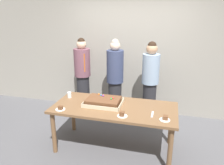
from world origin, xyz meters
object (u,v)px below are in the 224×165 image
(sheet_cake, at_px, (103,101))
(plated_slice_near_right, at_px, (122,115))
(party_table, at_px, (114,111))
(plated_slice_far_left, at_px, (165,119))
(person_serving_front, at_px, (115,79))
(person_green_shirt_behind, at_px, (150,82))
(plated_slice_near_left, at_px, (60,109))
(person_striped_tie_right, at_px, (83,76))
(cake_server_utensil, at_px, (152,114))
(drink_cup_nearest, at_px, (69,95))

(sheet_cake, xyz_separation_m, plated_slice_near_right, (0.39, -0.35, -0.02))
(party_table, xyz_separation_m, plated_slice_far_left, (0.80, -0.26, 0.10))
(person_serving_front, bearing_deg, plated_slice_near_right, 15.00)
(person_green_shirt_behind, bearing_deg, person_serving_front, -57.09)
(plated_slice_near_left, height_order, person_serving_front, person_serving_front)
(plated_slice_far_left, height_order, person_striped_tie_right, person_striped_tie_right)
(plated_slice_near_right, distance_m, plated_slice_far_left, 0.60)
(cake_server_utensil, bearing_deg, drink_cup_nearest, 168.49)
(plated_slice_near_right, bearing_deg, plated_slice_near_left, -178.36)
(person_serving_front, height_order, person_striped_tie_right, person_serving_front)
(cake_server_utensil, bearing_deg, plated_slice_near_left, -171.70)
(plated_slice_near_right, xyz_separation_m, person_striped_tie_right, (-1.18, 1.42, 0.09))
(sheet_cake, distance_m, drink_cup_nearest, 0.67)
(plated_slice_near_right, bearing_deg, plated_slice_far_left, 4.29)
(drink_cup_nearest, xyz_separation_m, person_green_shirt_behind, (1.31, 0.87, 0.07))
(plated_slice_far_left, relative_size, person_striped_tie_right, 0.09)
(plated_slice_far_left, height_order, drink_cup_nearest, drink_cup_nearest)
(plated_slice_near_left, distance_m, person_green_shirt_behind, 1.84)
(plated_slice_near_right, height_order, plated_slice_far_left, plated_slice_near_right)
(person_striped_tie_right, bearing_deg, person_serving_front, 47.27)
(sheet_cake, relative_size, person_striped_tie_right, 0.36)
(sheet_cake, distance_m, plated_slice_near_left, 0.69)
(party_table, height_order, sheet_cake, sheet_cake)
(plated_slice_far_left, bearing_deg, drink_cup_nearest, 165.52)
(plated_slice_near_left, bearing_deg, plated_slice_near_right, 1.64)
(drink_cup_nearest, relative_size, cake_server_utensil, 0.50)
(party_table, distance_m, plated_slice_near_left, 0.84)
(cake_server_utensil, xyz_separation_m, person_serving_front, (-0.86, 1.17, 0.12))
(plated_slice_far_left, bearing_deg, party_table, 162.22)
(party_table, distance_m, cake_server_utensil, 0.63)
(person_striped_tie_right, bearing_deg, person_green_shirt_behind, 50.21)
(plated_slice_near_right, xyz_separation_m, drink_cup_nearest, (-1.05, 0.47, 0.02))
(plated_slice_near_left, xyz_separation_m, person_striped_tie_right, (-0.22, 1.45, 0.10))
(cake_server_utensil, relative_size, person_green_shirt_behind, 0.12)
(plated_slice_near_left, distance_m, cake_server_utensil, 1.39)
(drink_cup_nearest, bearing_deg, person_green_shirt_behind, 33.57)
(drink_cup_nearest, relative_size, person_striped_tie_right, 0.06)
(person_striped_tie_right, bearing_deg, plated_slice_near_left, -27.89)
(plated_slice_near_left, height_order, plated_slice_far_left, plated_slice_near_left)
(party_table, relative_size, plated_slice_near_left, 13.06)
(plated_slice_near_left, bearing_deg, person_green_shirt_behind, 48.14)
(sheet_cake, bearing_deg, plated_slice_near_left, -146.89)
(cake_server_utensil, bearing_deg, party_table, 168.23)
(plated_slice_near_left, relative_size, plated_slice_near_right, 1.00)
(cake_server_utensil, bearing_deg, person_serving_front, 126.39)
(person_serving_front, bearing_deg, cake_server_utensil, 33.00)
(person_serving_front, xyz_separation_m, person_green_shirt_behind, (0.71, -0.00, -0.00))
(cake_server_utensil, bearing_deg, sheet_cake, 167.73)
(person_serving_front, relative_size, person_green_shirt_behind, 1.01)
(cake_server_utensil, xyz_separation_m, person_green_shirt_behind, (-0.15, 1.17, 0.12))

